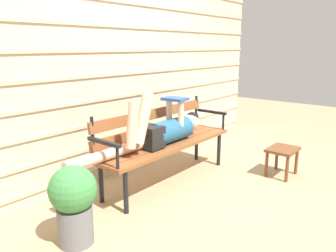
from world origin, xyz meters
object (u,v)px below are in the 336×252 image
(potted_plant, at_px, (74,201))
(footstool, at_px, (282,154))
(park_bench, at_px, (163,138))
(reclining_person, at_px, (161,130))

(potted_plant, bearing_deg, footstool, -16.80)
(park_bench, height_order, reclining_person, reclining_person)
(potted_plant, bearing_deg, reclining_person, 9.46)
(park_bench, relative_size, potted_plant, 2.92)
(reclining_person, bearing_deg, park_bench, 31.79)
(reclining_person, relative_size, footstool, 4.63)
(park_bench, distance_m, footstool, 1.36)
(footstool, xyz_separation_m, potted_plant, (-2.27, 0.69, 0.09))
(reclining_person, bearing_deg, footstool, -40.08)
(park_bench, xyz_separation_m, reclining_person, (-0.11, -0.07, 0.12))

